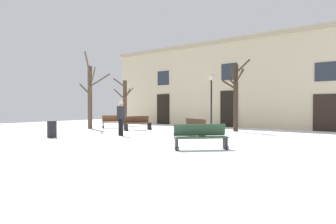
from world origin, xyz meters
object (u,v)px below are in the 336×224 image
object	(u,v)px
litter_bin	(52,129)
bench_near_center_tree	(114,122)
person_near_bench	(121,116)
streetlamp	(211,96)
tree_foreground	(236,95)
bench_back_to_back_right	(137,123)
bench_back_to_back_left	(201,136)
bench_far_corner	(194,127)
tree_right_of_center	(125,101)
tree_near_facade	(90,95)

from	to	relation	value
litter_bin	bench_near_center_tree	world-z (taller)	bench_near_center_tree
bench_near_center_tree	person_near_bench	world-z (taller)	person_near_bench
streetlamp	person_near_bench	xyz separation A→B (m)	(-2.35, -5.57, -1.19)
litter_bin	bench_near_center_tree	xyz separation A→B (m)	(-2.24, 6.19, 0.04)
tree_foreground	bench_back_to_back_right	world-z (taller)	tree_foreground
tree_foreground	streetlamp	xyz separation A→B (m)	(-1.38, -0.57, -0.06)
litter_bin	person_near_bench	xyz separation A→B (m)	(2.16, 2.61, 0.62)
streetlamp	litter_bin	bearing A→B (deg)	-118.90
tree_foreground	bench_back_to_back_left	xyz separation A→B (m)	(2.04, -7.83, -1.81)
bench_far_corner	person_near_bench	distance (m)	3.84
person_near_bench	streetlamp	bearing A→B (deg)	-108.49
tree_right_of_center	bench_far_corner	distance (m)	10.10
tree_right_of_center	bench_back_to_back_left	xyz separation A→B (m)	(11.69, -7.83, -1.49)
bench_near_center_tree	person_near_bench	distance (m)	5.71
tree_foreground	bench_back_to_back_left	distance (m)	8.29
tree_near_facade	bench_far_corner	distance (m)	8.71
streetlamp	bench_back_to_back_right	world-z (taller)	streetlamp
bench_back_to_back_left	streetlamp	bearing A→B (deg)	70.57
bench_far_corner	bench_near_center_tree	size ratio (longest dim) A/B	1.15
person_near_bench	bench_near_center_tree	bearing A→B (deg)	-34.74
tree_right_of_center	streetlamp	distance (m)	8.28
tree_near_facade	bench_back_to_back_left	bearing A→B (deg)	-19.24
person_near_bench	bench_back_to_back_right	bearing A→B (deg)	-56.55
bench_back_to_back_right	bench_near_center_tree	size ratio (longest dim) A/B	1.21
streetlamp	litter_bin	xyz separation A→B (m)	(-4.51, -8.18, -1.82)
tree_right_of_center	streetlamp	size ratio (longest dim) A/B	1.09
bench_far_corner	person_near_bench	size ratio (longest dim) A/B	1.01
litter_bin	bench_back_to_back_right	bearing A→B (deg)	86.19
tree_foreground	litter_bin	distance (m)	10.72
person_near_bench	tree_near_facade	bearing A→B (deg)	-17.92
person_near_bench	bench_far_corner	bearing A→B (deg)	-143.13
tree_near_facade	bench_near_center_tree	bearing A→B (deg)	57.31
bench_near_center_tree	person_near_bench	xyz separation A→B (m)	(4.40, -3.59, 0.58)
bench_far_corner	person_near_bench	bearing A→B (deg)	-120.89
bench_back_to_back_right	person_near_bench	size ratio (longest dim) A/B	1.07
streetlamp	bench_near_center_tree	size ratio (longest dim) A/B	2.24
bench_near_center_tree	tree_right_of_center	bearing A→B (deg)	69.12
tree_foreground	streetlamp	world-z (taller)	tree_foreground
litter_bin	bench_near_center_tree	bearing A→B (deg)	109.88
tree_foreground	bench_far_corner	size ratio (longest dim) A/B	2.33
tree_near_facade	streetlamp	xyz separation A→B (m)	(7.66, 3.39, -0.13)
tree_near_facade	bench_back_to_back_right	xyz separation A→B (m)	(3.53, 1.02, -1.88)
bench_back_to_back_right	bench_far_corner	bearing A→B (deg)	-86.44
litter_bin	bench_back_to_back_left	bearing A→B (deg)	6.62
litter_bin	streetlamp	bearing A→B (deg)	61.10
bench_far_corner	bench_back_to_back_left	size ratio (longest dim) A/B	1.11
tree_foreground	litter_bin	size ratio (longest dim) A/B	5.36
tree_right_of_center	bench_far_corner	size ratio (longest dim) A/B	2.12
tree_right_of_center	tree_foreground	bearing A→B (deg)	0.00
tree_right_of_center	streetlamp	bearing A→B (deg)	-3.98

